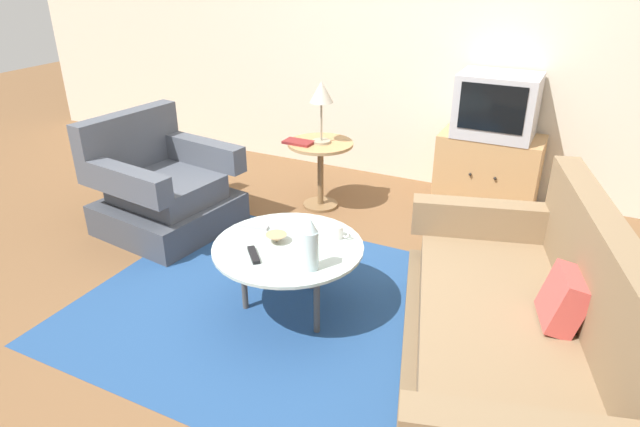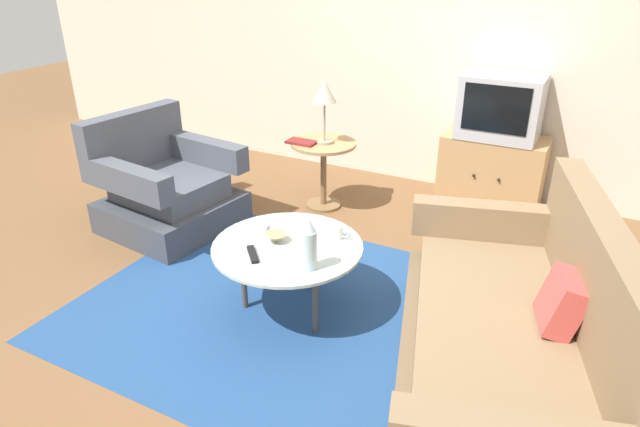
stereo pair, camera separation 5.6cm
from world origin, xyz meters
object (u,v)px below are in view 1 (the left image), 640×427
vase (311,245)px  tv_remote_dark (254,255)px  side_table (321,160)px  television (497,105)px  bowl (276,238)px  tv_remote_silver (254,227)px  coffee_table (288,250)px  mug (338,232)px  couch (513,342)px  tv_stand (488,170)px  armchair (162,191)px  table_lamp (321,96)px  book (298,142)px

vase → tv_remote_dark: (-0.34, -0.03, -0.13)m
side_table → television: bearing=28.3°
side_table → tv_remote_dark: side_table is taller
bowl → tv_remote_silver: size_ratio=0.69×
coffee_table → mug: size_ratio=7.32×
vase → couch: bearing=2.4°
television → tv_stand: bearing=90.0°
coffee_table → vase: size_ratio=2.94×
coffee_table → tv_stand: (0.73, 2.07, -0.10)m
tv_remote_dark → tv_remote_silver: bearing=-10.7°
coffee_table → side_table: (-0.49, 1.41, 0.00)m
bowl → armchair: bearing=157.9°
table_lamp → armchair: bearing=-137.2°
tv_remote_silver → tv_remote_dark: bearing=110.5°
coffee_table → tv_remote_dark: size_ratio=5.45×
table_lamp → coffee_table: bearing=-71.1°
bowl → side_table: bearing=106.3°
coffee_table → mug: mug is taller
television → tv_remote_dark: 2.45m
coffee_table → television: bearing=70.5°
television → couch: bearing=-76.0°
side_table → tv_remote_silver: size_ratio=3.08×
tv_remote_dark → tv_remote_silver: size_ratio=0.87×
mug → tv_remote_dark: (-0.32, -0.40, -0.03)m
couch → tv_remote_silver: bearing=66.0°
armchair → tv_remote_silver: (1.12, -0.45, 0.15)m
coffee_table → side_table: size_ratio=1.54×
table_lamp → tv_remote_dark: table_lamp is taller
tv_stand → table_lamp: size_ratio=1.65×
television → mug: bearing=-105.5°
table_lamp → bowl: size_ratio=3.93×
television → mug: 1.97m
tv_stand → mug: 1.94m
book → tv_remote_silver: bearing=-73.6°
armchair → mug: (1.63, -0.34, 0.18)m
couch → table_lamp: bearing=33.0°
tv_remote_silver → book: size_ratio=0.78×
couch → table_lamp: 2.42m
television → tv_remote_silver: 2.26m
coffee_table → tv_stand: tv_stand is taller
tv_stand → tv_remote_dark: 2.42m
couch → side_table: bearing=33.0°
side_table → television: (1.22, 0.66, 0.44)m
table_lamp → book: 0.41m
side_table → tv_remote_silver: 1.33m
coffee_table → side_table: bearing=109.2°
side_table → mug: 1.40m
bowl → tv_remote_dark: size_ratio=0.79×
table_lamp → book: size_ratio=2.09×
side_table → tv_stand: size_ratio=0.69×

